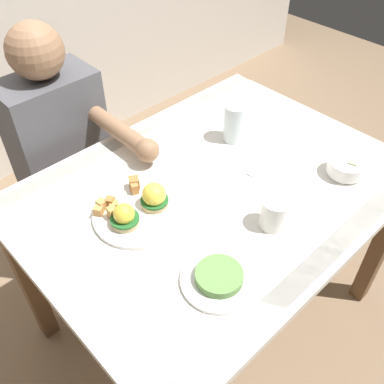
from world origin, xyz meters
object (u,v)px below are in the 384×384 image
(dining_table, at_px, (214,209))
(fruit_bowl, at_px, (346,167))
(fork, at_px, (261,166))
(water_glass_near, at_px, (234,125))
(side_plate, at_px, (219,278))
(eggs_benedict_plate, at_px, (138,209))
(coffee_mug, at_px, (276,211))
(diner_person, at_px, (65,151))

(dining_table, bearing_deg, fruit_bowl, -35.82)
(fork, relative_size, water_glass_near, 1.12)
(side_plate, bearing_deg, dining_table, 45.53)
(eggs_benedict_plate, height_order, fork, eggs_benedict_plate)
(coffee_mug, xyz_separation_m, diner_person, (-0.21, 0.83, -0.14))
(water_glass_near, relative_size, side_plate, 0.70)
(eggs_benedict_plate, xyz_separation_m, side_plate, (0.00, -0.33, -0.01))
(eggs_benedict_plate, relative_size, coffee_mug, 2.42)
(fruit_bowl, height_order, side_plate, fruit_bowl)
(water_glass_near, xyz_separation_m, diner_person, (-0.43, 0.47, -0.15))
(eggs_benedict_plate, distance_m, side_plate, 0.33)
(dining_table, bearing_deg, water_glass_near, 30.29)
(coffee_mug, bearing_deg, diner_person, 104.14)
(coffee_mug, distance_m, diner_person, 0.87)
(diner_person, bearing_deg, coffee_mug, -75.86)
(dining_table, xyz_separation_m, fruit_bowl, (0.35, -0.25, 0.14))
(fruit_bowl, relative_size, fork, 0.77)
(fruit_bowl, xyz_separation_m, water_glass_near, (-0.12, 0.38, 0.03))
(water_glass_near, bearing_deg, coffee_mug, -121.42)
(diner_person, bearing_deg, side_plate, -93.46)
(eggs_benedict_plate, bearing_deg, diner_person, 84.28)
(water_glass_near, bearing_deg, diner_person, 132.71)
(coffee_mug, bearing_deg, side_plate, -173.50)
(dining_table, height_order, fruit_bowl, fruit_bowl)
(fork, bearing_deg, eggs_benedict_plate, 166.54)
(coffee_mug, relative_size, fork, 0.71)
(coffee_mug, height_order, diner_person, diner_person)
(eggs_benedict_plate, xyz_separation_m, diner_person, (0.05, 0.53, -0.12))
(dining_table, bearing_deg, diner_person, 108.71)
(eggs_benedict_plate, bearing_deg, fruit_bowl, -27.68)
(eggs_benedict_plate, xyz_separation_m, fork, (0.44, -0.10, -0.02))
(fork, bearing_deg, side_plate, -153.01)
(fruit_bowl, height_order, coffee_mug, coffee_mug)
(water_glass_near, bearing_deg, fruit_bowl, -72.85)
(eggs_benedict_plate, bearing_deg, side_plate, -89.74)
(coffee_mug, bearing_deg, eggs_benedict_plate, 131.51)
(dining_table, relative_size, side_plate, 6.00)
(fork, xyz_separation_m, side_plate, (-0.44, -0.22, 0.01))
(eggs_benedict_plate, bearing_deg, coffee_mug, -48.49)
(dining_table, xyz_separation_m, eggs_benedict_plate, (-0.26, 0.07, 0.13))
(fork, height_order, water_glass_near, water_glass_near)
(eggs_benedict_plate, height_order, side_plate, eggs_benedict_plate)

